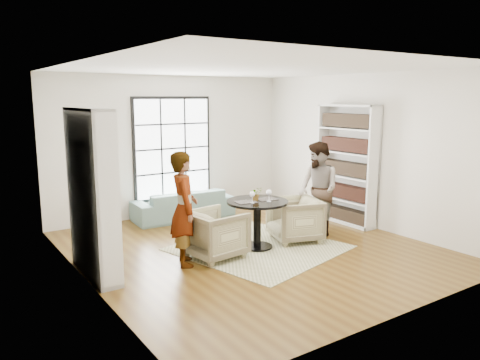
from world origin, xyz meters
TOP-DOWN VIEW (x-y plane):
  - ground at (0.00, 0.00)m, footprint 6.00×6.00m
  - room_shell at (0.00, 0.54)m, footprint 6.00×6.01m
  - rug at (0.11, -0.06)m, footprint 2.92×2.92m
  - pedestal_table at (0.09, -0.02)m, footprint 1.04×1.04m
  - sofa at (-0.04, 2.45)m, footprint 2.15×0.94m
  - armchair_left at (-0.74, -0.03)m, footprint 0.94×0.92m
  - armchair_right at (0.90, -0.06)m, footprint 1.06×1.05m
  - person_left at (-1.29, -0.03)m, footprint 0.61×0.74m
  - person_right at (1.45, -0.06)m, footprint 0.80×0.95m
  - placemat_left at (-0.12, -0.00)m, footprint 0.37×0.30m
  - placemat_right at (0.29, -0.03)m, footprint 0.37×0.30m
  - cutlery_left at (-0.12, -0.00)m, footprint 0.17×0.24m
  - cutlery_right at (0.29, -0.03)m, footprint 0.17×0.24m
  - wine_glass_left at (-0.08, -0.12)m, footprint 0.09×0.09m
  - wine_glass_right at (0.21, -0.19)m, footprint 0.09×0.09m
  - flower_centerpiece at (0.08, 0.01)m, footprint 0.24×0.22m

SIDE VIEW (x-z plane):
  - ground at x=0.00m, z-range 0.00..0.00m
  - rug at x=0.11m, z-range 0.00..0.01m
  - sofa at x=-0.04m, z-range 0.00..0.61m
  - armchair_right at x=0.90m, z-range 0.00..0.77m
  - armchair_left at x=-0.74m, z-range 0.00..0.78m
  - pedestal_table at x=0.09m, z-range 0.18..1.01m
  - placemat_left at x=-0.12m, z-range 0.83..0.83m
  - placemat_right at x=0.29m, z-range 0.83..0.83m
  - cutlery_left at x=-0.12m, z-range 0.83..0.84m
  - cutlery_right at x=0.29m, z-range 0.83..0.84m
  - person_right at x=1.45m, z-range 0.00..1.75m
  - person_left at x=-1.29m, z-range 0.00..1.75m
  - flower_centerpiece at x=0.08m, z-range 0.83..1.06m
  - wine_glass_left at x=-0.08m, z-range 0.87..1.07m
  - wine_glass_right at x=0.21m, z-range 0.87..1.08m
  - room_shell at x=0.00m, z-range -1.74..4.26m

